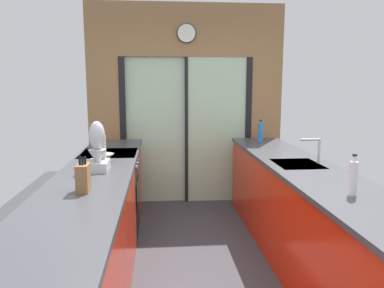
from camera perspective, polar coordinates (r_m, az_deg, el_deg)
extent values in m
cube|color=#38383D|center=(3.72, 1.27, -17.25)|extent=(5.04, 7.60, 0.02)
cube|color=olive|center=(5.17, -0.91, 17.02)|extent=(2.64, 0.08, 0.70)
cube|color=#B2D1AD|center=(5.17, -5.54, 1.98)|extent=(0.80, 0.02, 2.00)
cube|color=#B2D1AD|center=(5.19, 3.77, 2.03)|extent=(0.80, 0.02, 2.00)
cube|color=black|center=(5.17, -10.42, 1.87)|extent=(0.08, 0.10, 2.00)
cube|color=black|center=(5.30, 8.46, 2.09)|extent=(0.08, 0.10, 2.00)
cube|color=black|center=(5.16, -0.87, 2.01)|extent=(0.04, 0.10, 2.00)
cube|color=olive|center=(5.20, -13.16, 1.82)|extent=(0.42, 0.08, 2.00)
cube|color=olive|center=(5.36, 11.06, 2.11)|extent=(0.42, 0.08, 2.00)
cylinder|color=white|center=(5.10, -0.86, 16.56)|extent=(0.23, 0.03, 0.23)
torus|color=black|center=(5.10, -0.86, 16.56)|extent=(0.25, 0.02, 0.25)
cube|color=red|center=(2.73, -16.68, -17.50)|extent=(0.58, 2.55, 0.88)
cube|color=red|center=(4.77, -11.41, -5.63)|extent=(0.58, 0.65, 0.88)
cube|color=#3D3D42|center=(3.15, -14.80, -4.85)|extent=(0.62, 3.80, 0.04)
cube|color=red|center=(3.49, 17.22, -11.49)|extent=(0.58, 3.80, 0.88)
cube|color=#3D3D42|center=(3.35, 17.60, -4.11)|extent=(0.62, 3.80, 0.04)
cube|color=#B7BABC|center=(3.57, 15.77, -3.30)|extent=(0.40, 0.48, 0.05)
cylinder|color=#B7BABC|center=(3.62, 18.83, -1.01)|extent=(0.02, 0.02, 0.23)
cylinder|color=#B7BABC|center=(3.57, 17.59, 0.64)|extent=(0.18, 0.02, 0.02)
cube|color=black|center=(4.17, -12.35, -7.82)|extent=(0.58, 0.60, 0.88)
cube|color=black|center=(4.14, -8.28, -7.29)|extent=(0.01, 0.48, 0.28)
cube|color=black|center=(4.06, -12.57, -1.54)|extent=(0.58, 0.60, 0.03)
cylinder|color=#B7BABC|center=(3.88, -8.46, -3.51)|extent=(0.02, 0.04, 0.04)
cylinder|color=#B7BABC|center=(4.06, -8.31, -2.95)|extent=(0.02, 0.04, 0.04)
cylinder|color=#B7BABC|center=(4.23, -8.18, -2.43)|extent=(0.02, 0.04, 0.04)
cylinder|color=gray|center=(3.57, -13.29, -2.72)|extent=(0.09, 0.09, 0.01)
cone|color=gray|center=(3.57, -13.32, -2.07)|extent=(0.19, 0.19, 0.08)
cube|color=brown|center=(2.64, -16.27, -5.02)|extent=(0.08, 0.14, 0.19)
cylinder|color=black|center=(2.62, -16.78, -2.43)|extent=(0.02, 0.02, 0.08)
cylinder|color=black|center=(2.62, -16.38, -2.59)|extent=(0.02, 0.02, 0.06)
cylinder|color=black|center=(2.62, -16.00, -2.55)|extent=(0.02, 0.02, 0.06)
cube|color=#B7BABC|center=(3.27, -14.09, -3.23)|extent=(0.17, 0.26, 0.08)
cube|color=#B7BABC|center=(3.34, -13.92, -0.51)|extent=(0.10, 0.08, 0.20)
ellipsoid|color=#B7BABC|center=(3.21, -14.30, 1.27)|extent=(0.13, 0.12, 0.24)
cone|color=#B7BABC|center=(3.22, -14.23, -1.96)|extent=(0.15, 0.15, 0.13)
cylinder|color=silver|center=(2.67, 23.38, -4.88)|extent=(0.06, 0.06, 0.23)
cylinder|color=silver|center=(2.64, 23.56, -2.09)|extent=(0.02, 0.02, 0.04)
cylinder|color=black|center=(2.64, 23.60, -1.55)|extent=(0.03, 0.03, 0.01)
cylinder|color=#286BB7|center=(4.76, 10.39, 1.66)|extent=(0.06, 0.06, 0.23)
cylinder|color=#286BB7|center=(4.74, 10.44, 3.28)|extent=(0.03, 0.03, 0.04)
cylinder|color=black|center=(4.74, 10.45, 3.58)|extent=(0.03, 0.03, 0.01)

